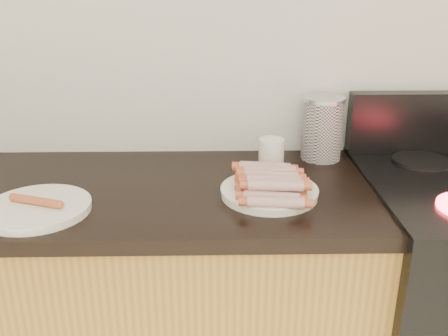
{
  "coord_description": "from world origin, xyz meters",
  "views": [
    {
      "loc": [
        -0.05,
        0.38,
        1.46
      ],
      "look_at": [
        -0.02,
        1.62,
        0.98
      ],
      "focal_mm": 40.0,
      "sensor_mm": 36.0,
      "label": 1
    }
  ],
  "objects_px": {
    "side_plate": "(37,208)",
    "mug": "(271,154)",
    "canister": "(322,128)",
    "main_plate": "(269,193)"
  },
  "relations": [
    {
      "from": "main_plate",
      "to": "side_plate",
      "type": "distance_m",
      "value": 0.61
    },
    {
      "from": "side_plate",
      "to": "mug",
      "type": "height_order",
      "value": "mug"
    },
    {
      "from": "main_plate",
      "to": "side_plate",
      "type": "bearing_deg",
      "value": -171.93
    },
    {
      "from": "main_plate",
      "to": "canister",
      "type": "xyz_separation_m",
      "value": [
        0.2,
        0.3,
        0.09
      ]
    },
    {
      "from": "side_plate",
      "to": "mug",
      "type": "xyz_separation_m",
      "value": [
        0.63,
        0.29,
        0.04
      ]
    },
    {
      "from": "side_plate",
      "to": "mug",
      "type": "distance_m",
      "value": 0.69
    },
    {
      "from": "main_plate",
      "to": "mug",
      "type": "distance_m",
      "value": 0.21
    },
    {
      "from": "canister",
      "to": "side_plate",
      "type": "bearing_deg",
      "value": -154.47
    },
    {
      "from": "side_plate",
      "to": "canister",
      "type": "distance_m",
      "value": 0.89
    },
    {
      "from": "canister",
      "to": "mug",
      "type": "relative_size",
      "value": 2.1
    }
  ]
}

